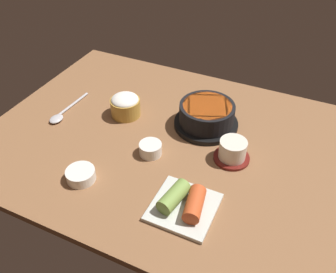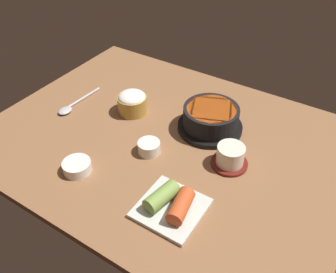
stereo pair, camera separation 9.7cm
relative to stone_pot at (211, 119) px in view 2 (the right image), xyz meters
The scene contains 8 objects.
dining_table 14.34cm from the stone_pot, 128.63° to the right, with size 100.00×76.00×2.00cm, color brown.
stone_pot is the anchor object (origin of this frame).
rice_bowl 24.71cm from the stone_pot, 167.80° to the right, with size 9.01×9.01×6.99cm.
tea_cup_with_saucer 15.30cm from the stone_pot, 43.19° to the right, with size 9.60×9.60×5.94cm.
banchan_cup_center 20.13cm from the stone_pot, 117.30° to the right, with size 6.10×6.10×3.35cm.
kimchi_plate 31.88cm from the stone_pot, 78.74° to the right, with size 14.39×14.39×4.89cm.
side_bowl_near 39.30cm from the stone_pot, 121.56° to the right, with size 7.27×7.27×2.86cm.
spoon 44.17cm from the stone_pot, 161.11° to the right, with size 3.60×18.20×1.35cm.
Camera 2 is at (41.88, -64.61, 67.04)cm, focal length 38.04 mm.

